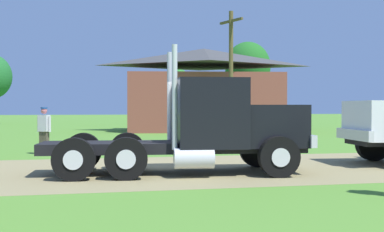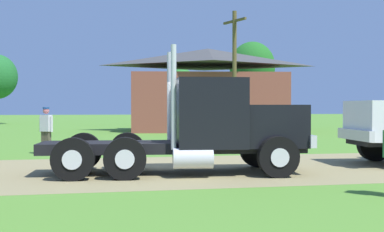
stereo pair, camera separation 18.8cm
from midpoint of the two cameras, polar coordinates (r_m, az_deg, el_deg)
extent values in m
plane|color=#52882E|center=(14.28, -2.18, -6.14)|extent=(200.00, 200.00, 0.00)
cube|color=#8D8156|center=(14.28, -2.18, -6.12)|extent=(120.00, 7.00, 0.01)
cube|color=black|center=(13.37, -2.57, -3.56)|extent=(7.09, 2.10, 0.28)
cube|color=black|center=(13.79, 8.59, -1.07)|extent=(1.80, 2.07, 1.13)
cube|color=silver|center=(14.06, 12.00, -2.62)|extent=(0.35, 2.12, 0.32)
cube|color=black|center=(13.43, 1.57, 0.35)|extent=(1.97, 2.36, 1.82)
cube|color=#2D3D4C|center=(13.59, 5.36, 1.89)|extent=(0.21, 1.84, 0.80)
cylinder|color=silver|center=(14.20, -2.97, 2.04)|extent=(0.14, 0.14, 2.64)
cylinder|color=silver|center=(12.45, -2.44, 2.18)|extent=(0.14, 0.14, 2.64)
cylinder|color=silver|center=(12.47, -0.22, -4.89)|extent=(1.04, 0.61, 0.52)
cylinder|color=black|center=(14.88, 7.16, -3.83)|extent=(1.07, 0.39, 1.05)
cylinder|color=silver|center=(15.04, 7.01, -3.78)|extent=(0.47, 0.08, 0.47)
cylinder|color=black|center=(12.76, 9.54, -4.65)|extent=(1.07, 0.39, 1.05)
cylinder|color=silver|center=(12.61, 9.74, -4.72)|extent=(0.47, 0.08, 0.47)
cylinder|color=black|center=(14.53, -12.76, -3.97)|extent=(1.07, 0.39, 1.05)
cylinder|color=silver|center=(14.69, -12.70, -3.91)|extent=(0.47, 0.08, 0.47)
cylinder|color=black|center=(12.35, -13.84, -4.86)|extent=(1.07, 0.39, 1.05)
cylinder|color=silver|center=(12.19, -13.94, -4.93)|extent=(0.47, 0.08, 0.47)
cylinder|color=black|center=(14.45, -7.82, -3.98)|extent=(1.07, 0.39, 1.05)
cylinder|color=silver|center=(14.61, -7.81, -3.92)|extent=(0.47, 0.08, 0.47)
cylinder|color=black|center=(12.26, -8.02, -4.88)|extent=(1.07, 0.39, 1.05)
cylinder|color=silver|center=(12.10, -8.03, -4.96)|extent=(0.47, 0.08, 0.47)
cube|color=silver|center=(15.90, 17.77, -2.04)|extent=(0.35, 2.24, 0.32)
cylinder|color=black|center=(17.49, 19.78, -2.99)|extent=(1.17, 0.40, 1.15)
cylinder|color=silver|center=(17.64, 19.55, -2.95)|extent=(0.52, 0.08, 0.52)
cube|color=silver|center=(19.36, -16.89, -0.80)|extent=(0.47, 0.43, 0.61)
sphere|color=#C4696F|center=(19.35, -16.89, 0.57)|extent=(0.24, 0.24, 0.24)
cylinder|color=#1E478C|center=(19.35, -16.90, 0.89)|extent=(0.25, 0.25, 0.06)
cube|color=brown|center=(19.34, -16.67, -3.00)|extent=(0.23, 0.24, 0.87)
cube|color=brown|center=(19.44, -17.07, -2.98)|extent=(0.23, 0.24, 0.87)
cylinder|color=silver|center=(19.21, -16.31, -0.90)|extent=(0.10, 0.10, 0.58)
cylinder|color=silver|center=(19.50, -17.46, -0.88)|extent=(0.10, 0.10, 0.58)
cube|color=brown|center=(36.79, 1.24, 1.53)|extent=(11.70, 7.91, 4.18)
pyramid|color=#414141|center=(36.97, 1.24, 6.76)|extent=(12.28, 8.31, 1.28)
cube|color=black|center=(33.48, -1.09, -0.11)|extent=(1.79, 0.32, 2.20)
cylinder|color=brown|center=(30.35, 4.32, 4.86)|extent=(0.26, 0.26, 7.60)
cube|color=brown|center=(30.73, 4.33, 10.82)|extent=(0.88, 2.12, 0.14)
cylinder|color=#513823|center=(56.33, -1.86, 0.70)|extent=(0.44, 0.44, 2.86)
ellipsoid|color=#29752A|center=(56.39, -1.86, 3.56)|extent=(3.45, 3.45, 3.79)
cylinder|color=#513823|center=(45.55, 6.29, 1.19)|extent=(0.44, 0.44, 3.78)
ellipsoid|color=#206420|center=(45.70, 6.29, 5.63)|extent=(4.14, 4.14, 4.55)
camera|label=1|loc=(0.09, -90.38, -0.01)|focal=46.46mm
camera|label=2|loc=(0.09, 89.62, 0.01)|focal=46.46mm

